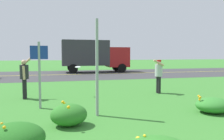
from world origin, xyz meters
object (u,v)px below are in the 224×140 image
Objects in this scene: sign_post_near_path at (39,68)px; sign_post_by_roadside at (97,68)px; person_thrower_dark_shirt at (24,75)px; frisbee_white at (78,67)px; person_catcher_red_cap_gray_shirt at (159,73)px; box_truck_red at (94,54)px.

sign_post_by_roadside reaches higher than sign_post_near_path.
sign_post_by_roadside is 3.97m from person_thrower_dark_shirt.
sign_post_by_roadside reaches higher than frisbee_white.
frisbee_white is (-0.25, 3.25, -0.16)m from sign_post_by_roadside.
sign_post_by_roadside is (1.69, -1.31, 0.06)m from sign_post_near_path.
person_catcher_red_cap_gray_shirt is (3.42, 2.97, -0.47)m from sign_post_by_roadside.
person_thrower_dark_shirt reaches higher than frisbee_white.
sign_post_near_path is 9.36× the size of frisbee_white.
box_truck_red is (2.54, 15.79, 0.40)m from sign_post_by_roadside.
person_thrower_dark_shirt is 1.09× the size of person_catcher_red_cap_gray_shirt.
person_catcher_red_cap_gray_shirt is (5.83, -0.15, -0.01)m from person_thrower_dark_shirt.
box_truck_red reaches higher than sign_post_near_path.
sign_post_by_roadside is at bearing -37.83° from sign_post_near_path.
person_thrower_dark_shirt is (-0.72, 1.81, -0.40)m from sign_post_near_path.
frisbee_white is 12.87m from box_truck_red.
sign_post_near_path is at bearing -68.34° from person_thrower_dark_shirt.
sign_post_by_roadside is at bearing -139.02° from person_catcher_red_cap_gray_shirt.
sign_post_near_path is 1.99m from person_thrower_dark_shirt.
sign_post_by_roadside is at bearing -85.54° from frisbee_white.
box_truck_red is at bearing 80.85° from sign_post_by_roadside.
box_truck_red is at bearing 73.71° from sign_post_near_path.
person_thrower_dark_shirt reaches higher than person_catcher_red_cap_gray_shirt.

